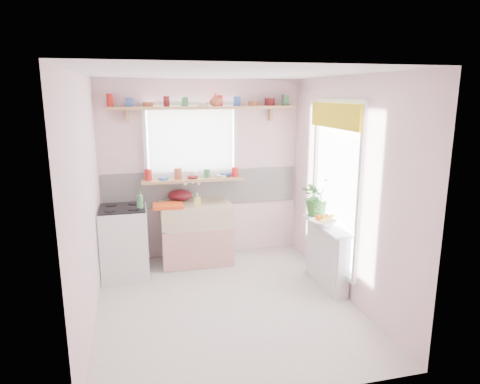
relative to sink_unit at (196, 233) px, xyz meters
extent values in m
plane|color=beige|center=(0.15, -1.29, -0.43)|extent=(3.20, 3.20, 0.00)
plane|color=white|center=(0.15, -1.29, 2.07)|extent=(3.20, 3.20, 0.00)
plane|color=#FFD5DA|center=(0.15, 0.31, 0.82)|extent=(2.80, 0.00, 2.80)
plane|color=#FFD5DA|center=(0.15, -2.89, 0.82)|extent=(2.80, 0.00, 2.80)
plane|color=#FFD5DA|center=(-1.25, -1.29, 0.82)|extent=(0.00, 3.20, 3.20)
plane|color=#FFD5DA|center=(1.55, -1.29, 0.82)|extent=(0.00, 3.20, 3.20)
cube|color=white|center=(0.15, 0.29, 0.57)|extent=(2.74, 0.03, 0.50)
cube|color=#C9828B|center=(0.15, 0.29, 0.37)|extent=(2.74, 0.02, 0.12)
cube|color=white|center=(0.00, 0.30, 1.22)|extent=(1.20, 0.01, 1.00)
cube|color=white|center=(0.00, 0.24, 1.22)|extent=(1.15, 0.02, 0.95)
cube|color=white|center=(1.54, -1.09, 0.82)|extent=(0.01, 1.10, 1.90)
cube|color=yellow|center=(1.46, -1.09, 1.63)|extent=(0.03, 1.20, 0.28)
cube|color=white|center=(0.00, 0.01, -0.16)|extent=(0.85, 0.55, 0.55)
cube|color=#D2513D|center=(0.00, -0.27, -0.16)|extent=(0.95, 0.02, 0.53)
cube|color=beige|center=(0.00, 0.01, 0.27)|extent=(0.95, 0.55, 0.30)
cylinder|color=silver|center=(0.00, 0.26, 0.67)|extent=(0.03, 0.22, 0.03)
cube|color=white|center=(-0.95, -0.24, 0.02)|extent=(0.58, 0.58, 0.90)
cube|color=black|center=(-0.95, -0.24, 0.47)|extent=(0.56, 0.56, 0.02)
cylinder|color=black|center=(-1.09, -0.38, 0.49)|extent=(0.14, 0.14, 0.01)
cylinder|color=black|center=(-0.81, -0.38, 0.49)|extent=(0.14, 0.14, 0.01)
cylinder|color=black|center=(-1.09, -0.10, 0.49)|extent=(0.14, 0.14, 0.01)
cylinder|color=black|center=(-0.81, -0.10, 0.49)|extent=(0.14, 0.14, 0.01)
cube|color=white|center=(1.45, -1.09, -0.06)|extent=(0.15, 0.90, 0.75)
cube|color=white|center=(1.42, -1.09, 0.33)|extent=(0.22, 0.95, 0.03)
cube|color=tan|center=(0.00, 0.19, 0.71)|extent=(1.40, 0.22, 0.04)
cube|color=tan|center=(0.15, 0.18, 1.69)|extent=(2.52, 0.24, 0.04)
cylinder|color=red|center=(-1.03, 0.18, 1.77)|extent=(0.11, 0.11, 0.12)
cylinder|color=#3359A5|center=(-0.79, 0.18, 1.77)|extent=(0.11, 0.11, 0.12)
cylinder|color=#A55133|center=(-0.56, 0.18, 1.74)|extent=(0.11, 0.11, 0.06)
cylinder|color=#590F14|center=(-0.32, 0.18, 1.77)|extent=(0.11, 0.11, 0.12)
cylinder|color=#3F7F4C|center=(-0.09, 0.18, 1.77)|extent=(0.11, 0.11, 0.12)
cylinder|color=silver|center=(0.15, 0.18, 1.74)|extent=(0.11, 0.11, 0.06)
cylinder|color=red|center=(0.39, 0.18, 1.77)|extent=(0.11, 0.11, 0.12)
cylinder|color=#3359A5|center=(0.62, 0.18, 1.77)|extent=(0.11, 0.11, 0.12)
cylinder|color=#A55133|center=(0.86, 0.18, 1.74)|extent=(0.11, 0.11, 0.06)
cylinder|color=#590F14|center=(1.09, 0.18, 1.77)|extent=(0.11, 0.11, 0.12)
cylinder|color=#3F7F4C|center=(1.33, 0.18, 1.77)|extent=(0.11, 0.11, 0.12)
cylinder|color=red|center=(-0.62, 0.19, 0.79)|extent=(0.11, 0.11, 0.12)
cylinder|color=#3359A5|center=(-0.41, 0.19, 0.79)|extent=(0.11, 0.11, 0.12)
cylinder|color=#A55133|center=(-0.21, 0.19, 0.76)|extent=(0.11, 0.11, 0.06)
cylinder|color=#590F14|center=(0.00, 0.19, 0.79)|extent=(0.11, 0.11, 0.12)
cylinder|color=#3F7F4C|center=(0.21, 0.19, 0.79)|extent=(0.11, 0.11, 0.12)
cylinder|color=silver|center=(0.41, 0.19, 0.76)|extent=(0.11, 0.11, 0.06)
cylinder|color=red|center=(0.62, 0.19, 0.79)|extent=(0.11, 0.11, 0.12)
cube|color=#FC4D16|center=(-0.38, -0.12, 0.44)|extent=(0.40, 0.31, 0.04)
ellipsoid|color=#4F0D15|center=(-0.18, 0.21, 0.49)|extent=(0.35, 0.35, 0.15)
imported|color=#346F2C|center=(1.48, -0.69, 0.60)|extent=(0.56, 0.52, 0.50)
imported|color=white|center=(1.36, -1.13, 0.38)|extent=(0.39, 0.39, 0.07)
imported|color=#386528|center=(1.36, -0.97, 0.44)|extent=(0.11, 0.08, 0.19)
imported|color=#E4E867|center=(0.01, -0.19, 0.51)|extent=(0.10, 0.10, 0.18)
imported|color=white|center=(0.02, 0.25, 0.77)|extent=(0.12, 0.12, 0.09)
imported|color=#354BAD|center=(0.48, 0.25, 0.75)|extent=(0.21, 0.21, 0.05)
imported|color=#A24A31|center=(0.32, 0.12, 1.79)|extent=(0.18, 0.18, 0.17)
imported|color=#44894F|center=(-0.73, -0.34, 0.60)|extent=(0.10, 0.10, 0.23)
sphere|color=orange|center=(1.36, -1.13, 0.44)|extent=(0.08, 0.08, 0.08)
sphere|color=orange|center=(1.42, -1.10, 0.44)|extent=(0.08, 0.08, 0.08)
sphere|color=orange|center=(1.31, -1.11, 0.44)|extent=(0.08, 0.08, 0.08)
cylinder|color=yellow|center=(1.38, -1.18, 0.45)|extent=(0.18, 0.04, 0.10)
camera|label=1|loc=(-0.75, -5.60, 1.87)|focal=32.00mm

